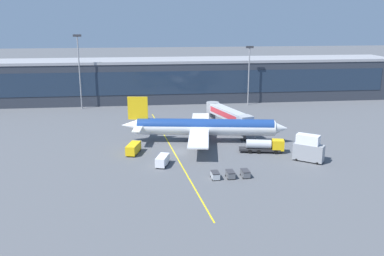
# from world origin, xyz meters

# --- Properties ---
(ground_plane) EXTENTS (700.00, 700.00, 0.00)m
(ground_plane) POSITION_xyz_m (0.00, 0.00, 0.00)
(ground_plane) COLOR #515459
(apron_lead_in_line) EXTENTS (8.26, 79.63, 0.01)m
(apron_lead_in_line) POSITION_xyz_m (-1.62, 2.00, 0.00)
(apron_lead_in_line) COLOR yellow
(apron_lead_in_line) RESTS_ON ground_plane
(terminal_building) EXTENTS (207.28, 18.49, 16.17)m
(terminal_building) POSITION_xyz_m (-14.26, 65.60, 8.11)
(terminal_building) COLOR #2D333D
(terminal_building) RESTS_ON ground_plane
(main_airliner) EXTENTS (43.87, 34.91, 12.08)m
(main_airliner) POSITION_xyz_m (7.18, 7.45, 4.14)
(main_airliner) COLOR white
(main_airliner) RESTS_ON ground_plane
(jet_bridge) EXTENTS (9.80, 22.62, 6.83)m
(jet_bridge) POSITION_xyz_m (15.22, 17.78, 5.13)
(jet_bridge) COLOR #B2B7BC
(jet_bridge) RESTS_ON ground_plane
(fuel_tanker) EXTENTS (11.08, 4.57, 3.25)m
(fuel_tanker) POSITION_xyz_m (20.62, -2.94, 1.75)
(fuel_tanker) COLOR #232326
(fuel_tanker) RESTS_ON ground_plane
(lavatory_truck) EXTENTS (3.78, 6.21, 2.50)m
(lavatory_truck) POSITION_xyz_m (-11.30, -0.44, 1.42)
(lavatory_truck) COLOR yellow
(lavatory_truck) RESTS_ON ground_plane
(crew_van) EXTENTS (3.51, 5.40, 2.30)m
(crew_van) POSITION_xyz_m (-4.64, -9.50, 1.31)
(crew_van) COLOR white
(crew_van) RESTS_ON ground_plane
(catering_lift) EXTENTS (6.92, 6.11, 6.30)m
(catering_lift) POSITION_xyz_m (28.72, -10.48, 3.07)
(catering_lift) COLOR gray
(catering_lift) RESTS_ON ground_plane
(baggage_cart_0) EXTENTS (1.72, 2.72, 1.48)m
(baggage_cart_0) POSITION_xyz_m (5.70, -18.73, 0.78)
(baggage_cart_0) COLOR #B2B7BC
(baggage_cart_0) RESTS_ON ground_plane
(baggage_cart_1) EXTENTS (1.72, 2.72, 1.48)m
(baggage_cart_1) POSITION_xyz_m (8.90, -18.59, 0.78)
(baggage_cart_1) COLOR #595B60
(baggage_cart_1) RESTS_ON ground_plane
(baggage_cart_2) EXTENTS (1.72, 2.72, 1.48)m
(baggage_cart_2) POSITION_xyz_m (12.09, -18.45, 0.78)
(baggage_cart_2) COLOR #595B60
(baggage_cart_2) RESTS_ON ground_plane
(apron_light_mast_0) EXTENTS (2.80, 0.50, 26.15)m
(apron_light_mast_0) POSITION_xyz_m (-30.48, 53.64, 15.10)
(apron_light_mast_0) COLOR gray
(apron_light_mast_0) RESTS_ON ground_plane
(apron_light_mast_2) EXTENTS (2.80, 0.50, 21.72)m
(apron_light_mast_2) POSITION_xyz_m (30.48, 53.64, 12.81)
(apron_light_mast_2) COLOR gray
(apron_light_mast_2) RESTS_ON ground_plane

